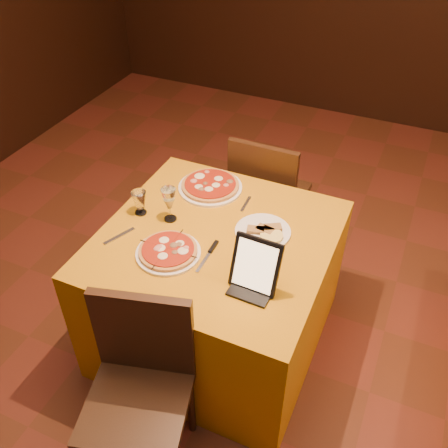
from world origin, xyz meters
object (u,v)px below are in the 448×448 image
at_px(pizza_near, 168,252).
at_px(pizza_far, 210,186).
at_px(chair_main_far, 271,194).
at_px(main_table, 217,290).
at_px(chair_main_near, 136,406).
at_px(water_glass, 140,203).
at_px(wine_glass, 169,204).
at_px(tablet, 256,265).

relative_size(pizza_near, pizza_far, 0.87).
height_order(chair_main_far, pizza_far, chair_main_far).
bearing_deg(pizza_near, pizza_far, 94.73).
xyz_separation_m(main_table, chair_main_near, (0.00, -0.79, 0.08)).
bearing_deg(pizza_near, main_table, 53.44).
bearing_deg(chair_main_far, water_glass, 62.64).
relative_size(chair_main_near, pizza_far, 2.60).
bearing_deg(main_table, water_glass, 178.61).
xyz_separation_m(main_table, pizza_far, (-0.20, 0.35, 0.39)).
bearing_deg(wine_glass, tablet, -24.45).
relative_size(chair_main_near, wine_glass, 4.79).
distance_m(main_table, pizza_near, 0.47).
xyz_separation_m(chair_main_near, water_glass, (-0.43, 0.80, 0.36)).
height_order(chair_main_far, wine_glass, wine_glass).
height_order(pizza_far, wine_glass, wine_glass).
bearing_deg(tablet, main_table, 144.16).
relative_size(chair_main_near, tablet, 3.73).
bearing_deg(pizza_near, chair_main_near, -75.54).
height_order(chair_main_near, tablet, tablet).
bearing_deg(chair_main_near, water_glass, 103.31).
height_order(main_table, chair_main_far, chair_main_far).
relative_size(pizza_far, wine_glass, 1.84).
distance_m(main_table, tablet, 0.61).
xyz_separation_m(pizza_near, pizza_far, (-0.05, 0.56, 0.00)).
height_order(pizza_near, water_glass, water_glass).
distance_m(main_table, pizza_far, 0.56).
xyz_separation_m(chair_main_far, water_glass, (-0.43, -0.82, 0.36)).
relative_size(main_table, tablet, 4.51).
bearing_deg(main_table, tablet, -38.07).
xyz_separation_m(pizza_far, water_glass, (-0.23, -0.34, 0.05)).
bearing_deg(tablet, chair_main_far, 107.48).
xyz_separation_m(chair_main_far, pizza_far, (-0.20, -0.48, 0.31)).
bearing_deg(pizza_near, tablet, -2.62).
bearing_deg(water_glass, chair_main_near, -61.78).
relative_size(pizza_far, tablet, 1.43).
distance_m(pizza_near, water_glass, 0.36).
height_order(chair_main_near, pizza_near, chair_main_near).
relative_size(chair_main_near, chair_main_far, 1.00).
distance_m(chair_main_near, wine_glass, 0.95).
xyz_separation_m(chair_main_far, wine_glass, (-0.27, -0.80, 0.39)).
height_order(main_table, tablet, tablet).
bearing_deg(chair_main_near, main_table, 75.09).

